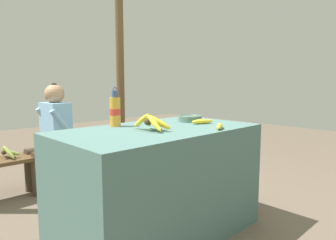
% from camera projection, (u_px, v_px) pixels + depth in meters
% --- Properties ---
extents(ground_plane, '(12.00, 12.00, 0.00)m').
position_uv_depth(ground_plane, '(159.00, 234.00, 2.18)').
color(ground_plane, brown).
extents(market_counter, '(1.41, 0.80, 0.78)m').
position_uv_depth(market_counter, '(159.00, 182.00, 2.13)').
color(market_counter, '#4C706B').
rests_on(market_counter, ground_plane).
extents(banana_bunch_ripe, '(0.17, 0.30, 0.13)m').
position_uv_depth(banana_bunch_ripe, '(152.00, 121.00, 1.96)').
color(banana_bunch_ripe, '#4C381E').
rests_on(banana_bunch_ripe, market_counter).
extents(serving_bowl, '(0.19, 0.19, 0.05)m').
position_uv_depth(serving_bowl, '(190.00, 118.00, 2.44)').
color(serving_bowl, '#4C6B5B').
rests_on(serving_bowl, market_counter).
extents(water_bottle, '(0.08, 0.08, 0.29)m').
position_uv_depth(water_bottle, '(115.00, 111.00, 2.15)').
color(water_bottle, gold).
rests_on(water_bottle, market_counter).
extents(loose_banana_front, '(0.17, 0.12, 0.04)m').
position_uv_depth(loose_banana_front, '(219.00, 126.00, 2.04)').
color(loose_banana_front, yellow).
rests_on(loose_banana_front, market_counter).
extents(loose_banana_side, '(0.18, 0.10, 0.04)m').
position_uv_depth(loose_banana_side, '(202.00, 122.00, 2.29)').
color(loose_banana_side, yellow).
rests_on(loose_banana_side, market_counter).
extents(wooden_bench, '(1.54, 0.32, 0.39)m').
position_uv_depth(wooden_bench, '(50.00, 157.00, 3.10)').
color(wooden_bench, brown).
rests_on(wooden_bench, ground_plane).
extents(seated_vendor, '(0.40, 0.39, 1.09)m').
position_uv_depth(seated_vendor, '(52.00, 129.00, 3.06)').
color(seated_vendor, '#473828').
rests_on(seated_vendor, ground_plane).
extents(banana_bunch_green, '(0.16, 0.27, 0.14)m').
position_uv_depth(banana_bunch_green, '(7.00, 152.00, 2.81)').
color(banana_bunch_green, '#4C381E').
rests_on(banana_bunch_green, wooden_bench).
extents(support_post_far, '(0.10, 0.10, 2.73)m').
position_uv_depth(support_post_far, '(120.00, 62.00, 3.89)').
color(support_post_far, brown).
rests_on(support_post_far, ground_plane).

